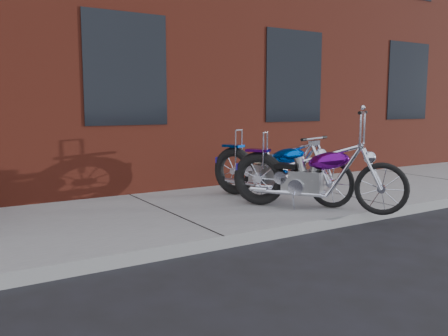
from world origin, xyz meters
TOP-DOWN VIEW (x-y plane):
  - ground at (0.00, 0.00)m, footprint 120.00×120.00m
  - sidewalk at (0.00, 1.50)m, footprint 22.00×3.00m
  - building_brick at (0.00, 8.00)m, footprint 22.00×10.00m
  - chopper_purple at (1.81, 0.54)m, footprint 1.53×2.10m
  - chopper_blue at (1.78, 1.35)m, footprint 1.02×2.35m

SIDE VIEW (x-z plane):
  - ground at x=0.00m, z-range 0.00..0.00m
  - sidewalk at x=0.00m, z-range 0.00..0.15m
  - chopper_blue at x=1.78m, z-range 0.06..1.13m
  - chopper_purple at x=1.81m, z-range -0.10..1.30m
  - building_brick at x=0.00m, z-range 0.00..8.00m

